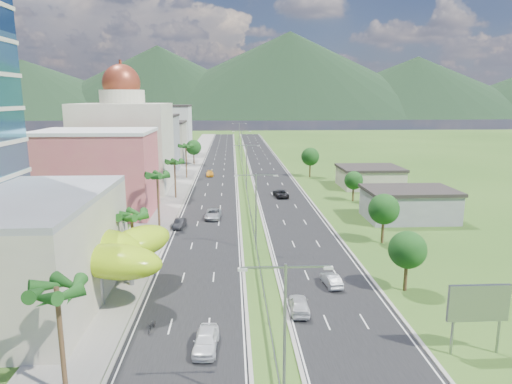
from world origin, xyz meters
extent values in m
plane|color=#2D5119|center=(0.00, 0.00, 0.00)|extent=(500.00, 500.00, 0.00)
cube|color=black|center=(-7.50, 90.00, 0.02)|extent=(11.00, 260.00, 0.04)
cube|color=black|center=(7.50, 90.00, 0.02)|extent=(11.00, 260.00, 0.04)
cube|color=gray|center=(-17.00, 90.00, 0.06)|extent=(7.00, 260.00, 0.12)
cube|color=gray|center=(0.00, 72.00, 0.62)|extent=(0.08, 216.00, 0.28)
cube|color=gray|center=(0.00, 174.00, 0.35)|extent=(0.10, 0.12, 0.70)
cylinder|color=gray|center=(0.00, -25.00, 5.50)|extent=(0.20, 0.20, 11.00)
cube|color=gray|center=(-1.44, -25.00, 10.80)|extent=(2.88, 0.12, 0.12)
cube|color=gray|center=(1.44, -25.00, 10.80)|extent=(2.88, 0.12, 0.12)
cube|color=silver|center=(-2.72, -25.00, 10.70)|extent=(0.60, 0.25, 0.18)
cube|color=silver|center=(2.72, -25.00, 10.70)|extent=(0.60, 0.25, 0.18)
cylinder|color=gray|center=(0.00, 10.00, 5.50)|extent=(0.20, 0.20, 11.00)
cube|color=gray|center=(-1.44, 10.00, 10.80)|extent=(2.88, 0.12, 0.12)
cube|color=gray|center=(1.44, 10.00, 10.80)|extent=(2.88, 0.12, 0.12)
cube|color=silver|center=(-2.72, 10.00, 10.70)|extent=(0.60, 0.25, 0.18)
cube|color=silver|center=(2.72, 10.00, 10.70)|extent=(0.60, 0.25, 0.18)
cylinder|color=gray|center=(0.00, 50.00, 5.50)|extent=(0.20, 0.20, 11.00)
cube|color=gray|center=(-1.44, 50.00, 10.80)|extent=(2.88, 0.12, 0.12)
cube|color=gray|center=(1.44, 50.00, 10.80)|extent=(2.88, 0.12, 0.12)
cube|color=silver|center=(-2.72, 50.00, 10.70)|extent=(0.60, 0.25, 0.18)
cube|color=silver|center=(2.72, 50.00, 10.70)|extent=(0.60, 0.25, 0.18)
cylinder|color=gray|center=(0.00, 95.00, 5.50)|extent=(0.20, 0.20, 11.00)
cube|color=gray|center=(-1.44, 95.00, 10.80)|extent=(2.88, 0.12, 0.12)
cube|color=gray|center=(1.44, 95.00, 10.80)|extent=(2.88, 0.12, 0.12)
cube|color=silver|center=(-2.72, 95.00, 10.70)|extent=(0.60, 0.25, 0.18)
cube|color=silver|center=(2.72, 95.00, 10.70)|extent=(0.60, 0.25, 0.18)
cylinder|color=gray|center=(0.00, 140.00, 5.50)|extent=(0.20, 0.20, 11.00)
cube|color=gray|center=(-1.44, 140.00, 10.80)|extent=(2.88, 0.12, 0.12)
cube|color=gray|center=(1.44, 140.00, 10.80)|extent=(2.88, 0.12, 0.12)
cube|color=silver|center=(-2.72, 140.00, 10.70)|extent=(0.60, 0.25, 0.18)
cube|color=silver|center=(2.72, 140.00, 10.70)|extent=(0.60, 0.25, 0.18)
cylinder|color=gray|center=(-24.00, -2.00, 2.00)|extent=(0.50, 0.50, 4.00)
cylinder|color=gray|center=(-17.00, -7.00, 2.00)|extent=(0.50, 0.50, 4.00)
cylinder|color=gray|center=(-21.00, -10.00, 2.00)|extent=(0.50, 0.50, 4.00)
cylinder|color=gray|center=(-15.00, -2.00, 2.00)|extent=(0.50, 0.50, 4.00)
cube|color=#BE4E5C|center=(-28.00, 32.00, 7.50)|extent=(20.00, 15.00, 15.00)
cube|color=#BFB89F|center=(-28.00, 55.00, 10.00)|extent=(20.00, 20.00, 20.00)
cylinder|color=#BFB89F|center=(-28.00, 55.00, 21.50)|extent=(10.00, 10.00, 3.00)
sphere|color=maroon|center=(-28.00, 55.00, 24.50)|extent=(8.40, 8.40, 8.40)
cube|color=gray|center=(-27.00, 80.00, 8.00)|extent=(16.00, 15.00, 16.00)
cube|color=#A29D86|center=(-27.00, 102.00, 6.50)|extent=(16.00, 15.00, 13.00)
cube|color=silver|center=(-27.00, 125.00, 9.00)|extent=(16.00, 15.00, 18.00)
cylinder|color=gray|center=(15.00, -18.00, 1.60)|extent=(0.24, 0.24, 3.20)
cylinder|color=gray|center=(19.00, -18.00, 1.60)|extent=(0.24, 0.24, 3.20)
cube|color=#D85919|center=(17.00, -18.00, 4.60)|extent=(5.20, 0.35, 3.20)
cube|color=gray|center=(28.00, 25.00, 2.50)|extent=(15.00, 10.00, 5.00)
cube|color=#A29D86|center=(30.00, 55.00, 2.20)|extent=(14.00, 12.00, 4.40)
cylinder|color=#47301C|center=(-15.50, -22.00, 4.25)|extent=(0.36, 0.36, 8.50)
cylinder|color=#47301C|center=(-15.50, 2.00, 3.75)|extent=(0.36, 0.36, 7.50)
cylinder|color=#47301C|center=(-15.50, 22.00, 4.50)|extent=(0.36, 0.36, 9.00)
cylinder|color=#47301C|center=(-15.50, 45.00, 4.00)|extent=(0.36, 0.36, 8.00)
cylinder|color=#47301C|center=(-15.50, 70.00, 4.40)|extent=(0.36, 0.36, 8.80)
cylinder|color=#47301C|center=(-15.50, 95.00, 2.45)|extent=(0.40, 0.40, 4.90)
sphere|color=#194816|center=(-15.50, 95.00, 5.60)|extent=(4.90, 4.90, 4.90)
cylinder|color=#47301C|center=(16.00, -5.00, 2.10)|extent=(0.40, 0.40, 4.20)
sphere|color=#194816|center=(16.00, -5.00, 4.80)|extent=(4.20, 4.20, 4.20)
cylinder|color=#47301C|center=(19.00, 12.00, 2.27)|extent=(0.40, 0.40, 4.55)
sphere|color=#194816|center=(19.00, 12.00, 5.20)|extent=(4.55, 4.55, 4.55)
cylinder|color=#47301C|center=(22.00, 40.00, 1.92)|extent=(0.40, 0.40, 3.85)
sphere|color=#194816|center=(22.00, 40.00, 4.40)|extent=(3.85, 3.85, 3.85)
cylinder|color=#47301C|center=(18.00, 70.00, 2.45)|extent=(0.40, 0.40, 4.90)
sphere|color=#194816|center=(18.00, 70.00, 5.60)|extent=(4.90, 4.90, 4.90)
imported|color=white|center=(-5.71, -16.20, 0.89)|extent=(2.34, 5.10, 1.69)
imported|color=black|center=(-12.11, 21.69, 0.78)|extent=(1.99, 4.60, 1.47)
imported|color=#9B9EA2|center=(-6.76, 27.41, 0.84)|extent=(3.05, 5.94, 1.60)
imported|color=orange|center=(-9.39, 72.34, 0.75)|extent=(2.28, 4.98, 1.41)
imported|color=silver|center=(3.30, -9.65, 0.86)|extent=(2.13, 4.87, 1.63)
imported|color=#A1A4A9|center=(7.97, -3.35, 0.75)|extent=(1.97, 4.43, 1.41)
imported|color=black|center=(7.31, 44.71, 0.84)|extent=(3.28, 6.03, 1.60)
imported|color=black|center=(-10.91, -12.68, 0.69)|extent=(0.92, 2.10, 1.30)
camera|label=1|loc=(-3.33, -52.07, 21.29)|focal=32.00mm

